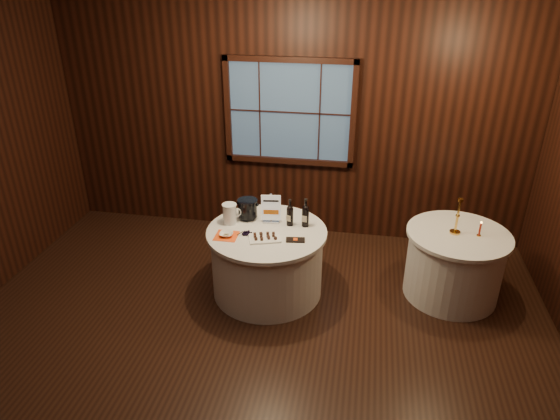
% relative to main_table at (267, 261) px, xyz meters
% --- Properties ---
extents(ground, '(6.00, 6.00, 0.00)m').
position_rel_main_table_xyz_m(ground, '(0.00, -1.00, -0.39)').
color(ground, black).
rests_on(ground, ground).
extents(back_wall, '(6.00, 0.10, 3.00)m').
position_rel_main_table_xyz_m(back_wall, '(0.00, 1.48, 1.16)').
color(back_wall, black).
rests_on(back_wall, ground).
extents(main_table, '(1.28, 1.28, 0.77)m').
position_rel_main_table_xyz_m(main_table, '(0.00, 0.00, 0.00)').
color(main_table, silver).
rests_on(main_table, ground).
extents(side_table, '(1.08, 1.08, 0.77)m').
position_rel_main_table_xyz_m(side_table, '(2.00, 0.30, 0.00)').
color(side_table, silver).
rests_on(side_table, ground).
extents(sign_stand, '(0.21, 0.12, 0.34)m').
position_rel_main_table_xyz_m(sign_stand, '(0.01, 0.19, 0.50)').
color(sign_stand, '#B6B6BD').
rests_on(sign_stand, main_table).
extents(port_bottle_left, '(0.07, 0.08, 0.30)m').
position_rel_main_table_xyz_m(port_bottle_left, '(0.22, 0.17, 0.51)').
color(port_bottle_left, black).
rests_on(port_bottle_left, main_table).
extents(port_bottle_right, '(0.08, 0.08, 0.32)m').
position_rel_main_table_xyz_m(port_bottle_right, '(0.39, 0.17, 0.52)').
color(port_bottle_right, black).
rests_on(port_bottle_right, main_table).
extents(ice_bucket, '(0.22, 0.22, 0.23)m').
position_rel_main_table_xyz_m(ice_bucket, '(-0.26, 0.23, 0.50)').
color(ice_bucket, black).
rests_on(ice_bucket, main_table).
extents(chocolate_plate, '(0.37, 0.30, 0.05)m').
position_rel_main_table_xyz_m(chocolate_plate, '(0.02, -0.18, 0.40)').
color(chocolate_plate, white).
rests_on(chocolate_plate, main_table).
extents(chocolate_box, '(0.20, 0.12, 0.02)m').
position_rel_main_table_xyz_m(chocolate_box, '(0.33, -0.16, 0.39)').
color(chocolate_box, black).
rests_on(chocolate_box, main_table).
extents(grape_bunch, '(0.17, 0.10, 0.04)m').
position_rel_main_table_xyz_m(grape_bunch, '(-0.18, -0.14, 0.40)').
color(grape_bunch, black).
rests_on(grape_bunch, main_table).
extents(glass_pitcher, '(0.21, 0.16, 0.23)m').
position_rel_main_table_xyz_m(glass_pitcher, '(-0.42, 0.10, 0.50)').
color(glass_pitcher, silver).
rests_on(glass_pitcher, main_table).
extents(orange_napkin, '(0.24, 0.24, 0.00)m').
position_rel_main_table_xyz_m(orange_napkin, '(-0.39, -0.19, 0.38)').
color(orange_napkin, '#EF4B14').
rests_on(orange_napkin, main_table).
extents(cracker_bowl, '(0.15, 0.15, 0.03)m').
position_rel_main_table_xyz_m(cracker_bowl, '(-0.39, -0.19, 0.40)').
color(cracker_bowl, white).
rests_on(cracker_bowl, orange_napkin).
extents(brass_candlestick, '(0.11, 0.11, 0.40)m').
position_rel_main_table_xyz_m(brass_candlestick, '(1.95, 0.30, 0.53)').
color(brass_candlestick, gold).
rests_on(brass_candlestick, side_table).
extents(red_candle, '(0.05, 0.05, 0.17)m').
position_rel_main_table_xyz_m(red_candle, '(2.19, 0.28, 0.45)').
color(red_candle, gold).
rests_on(red_candle, side_table).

